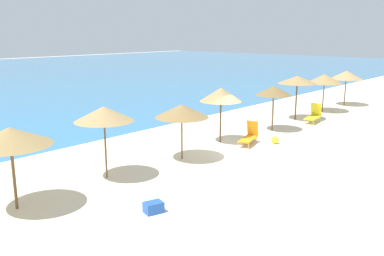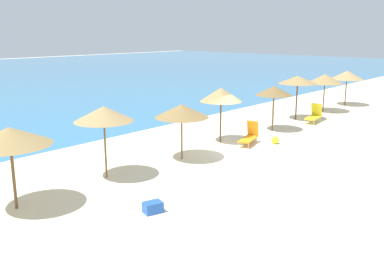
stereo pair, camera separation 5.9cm
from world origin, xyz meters
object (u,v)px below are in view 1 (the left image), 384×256
(cooler_box, at_px, (153,207))
(beach_umbrella_8, at_px, (325,79))
(beach_umbrella_6, at_px, (274,91))
(lounge_chair_1, at_px, (314,115))
(beach_umbrella_4, at_px, (182,111))
(beach_ball, at_px, (275,140))
(beach_umbrella_5, at_px, (221,95))
(beach_umbrella_7, at_px, (297,80))
(beach_umbrella_9, at_px, (346,75))
(lounge_chair_0, at_px, (249,136))
(beach_umbrella_2, at_px, (10,137))
(beach_umbrella_3, at_px, (104,114))

(cooler_box, bearing_deg, beach_umbrella_8, 10.37)
(cooler_box, bearing_deg, beach_umbrella_6, 14.56)
(beach_umbrella_6, height_order, lounge_chair_1, beach_umbrella_6)
(beach_umbrella_4, bearing_deg, beach_umbrella_6, -0.29)
(beach_ball, height_order, cooler_box, beach_ball)
(beach_umbrella_5, relative_size, beach_ball, 7.31)
(beach_umbrella_4, relative_size, beach_umbrella_7, 0.87)
(beach_umbrella_9, height_order, beach_ball, beach_umbrella_9)
(lounge_chair_0, bearing_deg, beach_umbrella_4, 63.25)
(beach_ball, bearing_deg, beach_umbrella_6, 33.92)
(beach_umbrella_6, relative_size, lounge_chair_1, 1.62)
(beach_umbrella_7, bearing_deg, beach_umbrella_2, -179.23)
(beach_umbrella_4, xyz_separation_m, cooler_box, (-4.78, -3.25, -2.01))
(beach_umbrella_4, bearing_deg, beach_ball, -18.89)
(beach_umbrella_8, xyz_separation_m, lounge_chair_1, (-3.89, -1.21, -1.88))
(beach_umbrella_4, relative_size, beach_umbrella_9, 0.93)
(beach_umbrella_9, bearing_deg, lounge_chair_0, -175.66)
(beach_umbrella_6, bearing_deg, lounge_chair_1, -12.03)
(beach_umbrella_4, distance_m, lounge_chair_0, 4.58)
(beach_umbrella_3, height_order, beach_umbrella_7, beach_umbrella_7)
(beach_umbrella_4, distance_m, cooler_box, 6.12)
(beach_umbrella_2, relative_size, cooler_box, 4.64)
(beach_umbrella_2, xyz_separation_m, beach_umbrella_9, (26.35, 0.08, -0.06))
(cooler_box, bearing_deg, beach_umbrella_7, 13.09)
(beach_umbrella_2, xyz_separation_m, beach_umbrella_8, (22.63, 0.15, -0.05))
(beach_umbrella_2, distance_m, beach_umbrella_7, 18.83)
(beach_umbrella_3, distance_m, lounge_chair_1, 15.19)
(beach_umbrella_3, bearing_deg, beach_umbrella_2, -176.15)
(beach_umbrella_5, distance_m, cooler_box, 9.42)
(beach_umbrella_2, height_order, beach_umbrella_3, beach_umbrella_3)
(lounge_chair_1, relative_size, cooler_box, 2.74)
(beach_umbrella_5, distance_m, beach_umbrella_8, 11.61)
(lounge_chair_0, distance_m, cooler_box, 9.27)
(beach_umbrella_6, bearing_deg, lounge_chair_0, -167.69)
(beach_umbrella_9, xyz_separation_m, beach_ball, (-13.78, -2.06, -2.14))
(beach_umbrella_8, height_order, cooler_box, beach_umbrella_8)
(lounge_chair_1, distance_m, beach_ball, 6.24)
(beach_umbrella_8, height_order, beach_ball, beach_umbrella_8)
(beach_umbrella_3, xyz_separation_m, cooler_box, (-1.02, -3.75, -2.36))
(beach_ball, distance_m, cooler_box, 9.97)
(beach_ball, relative_size, cooler_box, 0.67)
(beach_umbrella_7, relative_size, lounge_chair_1, 1.78)
(beach_umbrella_4, bearing_deg, cooler_box, -145.78)
(cooler_box, bearing_deg, lounge_chair_1, 8.66)
(beach_umbrella_5, xyz_separation_m, beach_ball, (1.55, -2.31, -2.27))
(beach_umbrella_4, xyz_separation_m, beach_ball, (5.07, -1.73, -1.99))
(lounge_chair_0, distance_m, lounge_chair_1, 7.08)
(beach_umbrella_6, distance_m, lounge_chair_1, 4.15)
(beach_umbrella_9, bearing_deg, beach_umbrella_7, 178.71)
(cooler_box, bearing_deg, beach_umbrella_9, 8.61)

